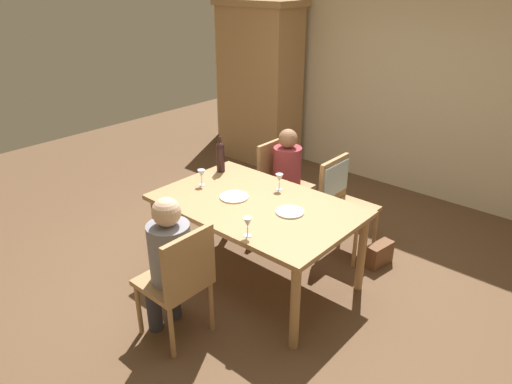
{
  "coord_description": "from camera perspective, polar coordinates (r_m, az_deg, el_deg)",
  "views": [
    {
      "loc": [
        2.27,
        -2.59,
        2.47
      ],
      "look_at": [
        0.0,
        0.0,
        0.85
      ],
      "focal_mm": 32.53,
      "sensor_mm": 36.0,
      "label": 1
    }
  ],
  "objects": [
    {
      "name": "wine_glass_centre",
      "position": [
        3.33,
        -1.04,
        -3.84
      ],
      "size": [
        0.07,
        0.07,
        0.15
      ],
      "color": "silver",
      "rests_on": "dining_table"
    },
    {
      "name": "rear_room_partition",
      "position": [
        5.89,
        18.28,
        13.04
      ],
      "size": [
        6.4,
        0.12,
        2.7
      ],
      "primitive_type": "cube",
      "color": "beige",
      "rests_on": "ground_plane"
    },
    {
      "name": "dining_table",
      "position": [
        3.89,
        -0.0,
        -2.41
      ],
      "size": [
        1.68,
        1.07,
        0.75
      ],
      "color": "#A87F51",
      "rests_on": "ground_plane"
    },
    {
      "name": "person_man_bearded",
      "position": [
        3.37,
        -10.72,
        -7.91
      ],
      "size": [
        0.35,
        0.3,
        1.13
      ],
      "rotation": [
        0.0,
        0.0,
        1.57
      ],
      "color": "#33333D",
      "rests_on": "ground_plane"
    },
    {
      "name": "chair_near",
      "position": [
        3.37,
        -9.33,
        -10.32
      ],
      "size": [
        0.44,
        0.44,
        0.92
      ],
      "rotation": [
        0.0,
        0.0,
        1.57
      ],
      "color": "#A87F51",
      "rests_on": "ground_plane"
    },
    {
      "name": "armoire_cabinet",
      "position": [
        6.58,
        0.41,
        13.19
      ],
      "size": [
        1.18,
        0.62,
        2.18
      ],
      "color": "#A87F51",
      "rests_on": "ground_plane"
    },
    {
      "name": "ground_plane",
      "position": [
        4.24,
        -0.0,
        -10.44
      ],
      "size": [
        10.0,
        10.0,
        0.0
      ],
      "primitive_type": "plane",
      "color": "brown"
    },
    {
      "name": "person_woman_host",
      "position": [
        4.75,
        4.08,
        2.4
      ],
      "size": [
        0.33,
        0.29,
        1.09
      ],
      "rotation": [
        0.0,
        0.0,
        -1.57
      ],
      "color": "#33333D",
      "rests_on": "ground_plane"
    },
    {
      "name": "dinner_plate_guest_left",
      "position": [
        3.7,
        4.18,
        -2.45
      ],
      "size": [
        0.23,
        0.23,
        0.01
      ],
      "primitive_type": "cylinder",
      "color": "silver",
      "rests_on": "dining_table"
    },
    {
      "name": "handbag",
      "position": [
        4.5,
        14.94,
        -7.41
      ],
      "size": [
        0.16,
        0.3,
        0.22
      ],
      "primitive_type": "cube",
      "rotation": [
        0.0,
        0.0,
        -1.72
      ],
      "color": "brown",
      "rests_on": "ground_plane"
    },
    {
      "name": "dinner_plate_host",
      "position": [
        3.94,
        -2.71,
        -0.59
      ],
      "size": [
        0.25,
        0.25,
        0.01
      ],
      "primitive_type": "cylinder",
      "color": "white",
      "rests_on": "dining_table"
    },
    {
      "name": "chair_far_right",
      "position": [
        4.46,
        10.25,
        -0.1
      ],
      "size": [
        0.46,
        0.44,
        0.92
      ],
      "rotation": [
        0.0,
        0.0,
        -1.57
      ],
      "color": "#A87F51",
      "rests_on": "ground_plane"
    },
    {
      "name": "wine_glass_near_right",
      "position": [
        4.05,
        2.89,
        1.67
      ],
      "size": [
        0.07,
        0.07,
        0.15
      ],
      "color": "silver",
      "rests_on": "dining_table"
    },
    {
      "name": "wine_glass_near_left",
      "position": [
        4.16,
        -6.72,
        2.19
      ],
      "size": [
        0.07,
        0.07,
        0.15
      ],
      "color": "silver",
      "rests_on": "dining_table"
    },
    {
      "name": "wine_bottle_tall_green",
      "position": [
        4.43,
        -4.4,
        4.45
      ],
      "size": [
        0.08,
        0.08,
        0.35
      ],
      "color": "black",
      "rests_on": "dining_table"
    },
    {
      "name": "chair_far_left",
      "position": [
        4.85,
        2.99,
        1.64
      ],
      "size": [
        0.44,
        0.44,
        0.92
      ],
      "rotation": [
        0.0,
        0.0,
        -1.57
      ],
      "color": "#A87F51",
      "rests_on": "ground_plane"
    }
  ]
}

